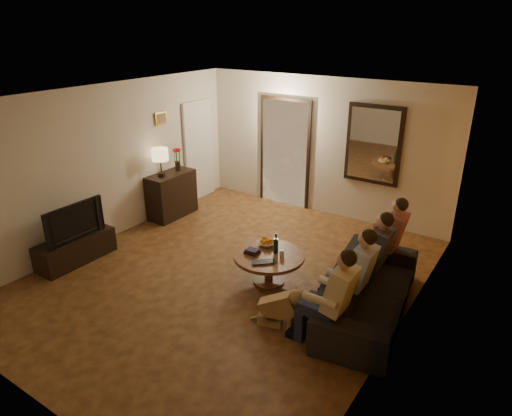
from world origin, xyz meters
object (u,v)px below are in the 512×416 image
Objects in this scene: person_c at (372,260)px; coffee_table at (269,268)px; table_lamp at (161,162)px; person_d at (388,243)px; dresser at (172,195)px; tv_stand at (76,249)px; bowl at (267,243)px; person_b at (355,280)px; wine_bottle at (276,243)px; laptop at (264,264)px; tv at (71,221)px; person_a at (334,303)px; sofa at (370,290)px; dog at (278,306)px.

person_c is 1.47m from coffee_table.
table_lamp is 4.25m from person_d.
dresser is 4.22m from person_d.
bowl is (2.67, 1.36, 0.28)m from tv_stand.
tv_stand is 1.01× the size of person_b.
wine_bottle is (0.05, 0.10, 0.38)m from coffee_table.
person_b reaches higher than dresser.
wine_bottle is at bearing 54.42° from laptop.
tv is 3.21× the size of wine_bottle.
bowl is (-1.54, 1.02, -0.12)m from person_a.
bowl is 0.84× the size of wine_bottle.
dresser is 0.79× the size of tv_stand.
person_c reaches higher than dresser.
sofa is at bearing -9.45° from table_lamp.
wine_bottle is at bearing -167.27° from person_c.
bowl is at bearing 77.11° from sofa.
person_a is at bearing 165.09° from sofa.
sofa is 2.27× the size of coffee_table.
wine_bottle is at bearing -66.84° from tv.
dresser is 4.60m from person_a.
sofa is at bearing -0.16° from wine_bottle.
person_b is at bearing -90.00° from person_d.
person_d reaches higher than bowl.
tv is 4.49m from person_c.
sofa is 1.91× the size of person_b.
laptop is at bearing 96.89° from sofa.
person_c reaches higher than dog.
person_a is 1.20m from person_c.
wine_bottle reaches higher than dog.
person_a reaches higher than bowl.
person_a is at bearing -65.65° from laptop.
person_d is at bearing 90.00° from person_a.
tv is 0.99× the size of coffee_table.
tv is at bearing -159.94° from person_c.
person_a is (4.21, -1.62, -0.52)m from table_lamp.
bowl is 0.79× the size of laptop.
wine_bottle is (-1.41, 0.00, 0.27)m from sofa.
bowl is at bearing 152.45° from wine_bottle.
person_c is at bearing 16.24° from coffee_table.
bowl is at bearing -173.48° from person_c.
table_lamp is 0.45× the size of person_d.
table_lamp is 0.45× the size of person_b.
table_lamp reaches higher than coffee_table.
tv_stand is 2.17× the size of dog.
person_d is (4.21, -0.04, 0.17)m from dresser.
coffee_table is 3.07× the size of laptop.
sofa reaches higher than laptop.
dresser is at bearing 163.62° from person_b.
person_c is 2.14× the size of dog.
laptop is (-1.26, -1.28, -0.14)m from person_d.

